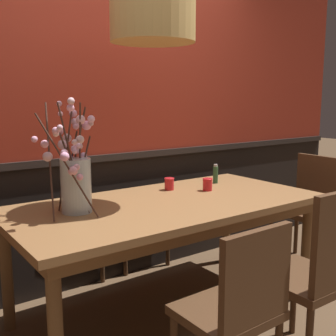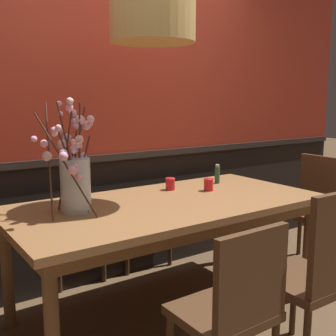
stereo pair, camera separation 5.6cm
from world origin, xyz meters
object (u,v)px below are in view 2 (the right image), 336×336
Objects in this scene: chair_near_side_right at (315,271)px; pendant_lamp at (153,18)px; vase_with_blossoms at (74,177)px; dining_table at (168,213)px; condiment_bottle at (217,174)px; chair_near_side_left at (233,307)px; candle_holder_nearer_center at (209,185)px; candle_holder_nearer_edge at (170,184)px; chair_far_side_left at (70,210)px; chair_head_east_end at (312,204)px; chair_far_side_right at (135,201)px.

chair_near_side_right is 1.69m from pendant_lamp.
vase_with_blossoms is at bearing 129.98° from chair_near_side_right.
dining_table is 1.88× the size of pendant_lamp.
chair_near_side_left is at bearing -128.44° from condiment_bottle.
chair_near_side_right is at bearing -97.81° from candle_holder_nearer_center.
candle_holder_nearer_edge is 1.14m from pendant_lamp.
chair_far_side_left is 1.13m from candle_holder_nearer_center.
dining_table is 1.47m from chair_head_east_end.
chair_far_side_left is 0.87m from candle_holder_nearer_edge.
chair_head_east_end is 1.32m from candle_holder_nearer_edge.
vase_with_blossoms is (-0.58, 0.11, 0.28)m from dining_table.
vase_with_blossoms is at bearing -168.59° from candle_holder_nearer_edge.
chair_near_side_left is at bearing -106.58° from dining_table.
dining_table is 0.36m from candle_holder_nearer_edge.
dining_table is at bearing 73.42° from chair_near_side_left.
pendant_lamp is (-0.08, 0.05, 1.21)m from dining_table.
chair_head_east_end is at bearing -18.53° from condiment_bottle.
chair_far_side_right is (0.59, -0.01, -0.00)m from chair_far_side_left.
condiment_bottle is (0.36, -0.65, 0.29)m from chair_far_side_right.
condiment_bottle is (1.22, 0.14, -0.13)m from vase_with_blossoms.
condiment_bottle is (-0.83, 0.28, 0.30)m from chair_head_east_end.
chair_far_side_left is 0.90× the size of pendant_lamp.
chair_near_side_right is 1.82m from chair_far_side_right.
candle_holder_nearer_center reaches higher than candle_holder_nearer_edge.
candle_holder_nearer_edge is (0.47, 1.15, 0.31)m from chair_near_side_left.
chair_near_side_right is 6.56× the size of condiment_bottle.
chair_far_side_left reaches higher than dining_table.
dining_table is at bearing 178.92° from chair_head_east_end.
chair_head_east_end is at bearing -6.11° from candle_holder_nearer_center.
chair_near_side_left is at bearing -124.78° from candle_holder_nearer_center.
chair_head_east_end is 1.51m from chair_far_side_right.
candle_holder_nearer_center is at bearing -80.50° from chair_far_side_right.
vase_with_blossoms is at bearing -173.31° from condiment_bottle.
chair_far_side_left is 1.61m from pendant_lamp.
chair_near_side_left is 0.54m from chair_near_side_right.
vase_with_blossoms is at bearing 107.84° from chair_near_side_left.
candle_holder_nearer_edge is at bearing -96.42° from chair_far_side_right.
candle_holder_nearer_center is at bearing 11.71° from dining_table.
candle_holder_nearer_edge is at bearing 93.41° from chair_near_side_right.
chair_far_side_right is at bearing 89.97° from chair_near_side_right.
condiment_bottle reaches higher than candle_holder_nearer_center.
chair_far_side_left is 0.95m from vase_with_blossoms.
chair_head_east_end is at bearing 26.44° from chair_near_side_left.
chair_far_side_right is at bearing 42.76° from vase_with_blossoms.
pendant_lamp is at bearing 177.07° from chair_head_east_end.
chair_near_side_right is 1.21m from candle_holder_nearer_edge.
dining_table is 3.08× the size of vase_with_blossoms.
candle_holder_nearer_center is 0.60× the size of condiment_bottle.
chair_far_side_right is (0.00, 1.82, -0.00)m from chair_near_side_right.
candle_holder_nearer_edge is (-1.26, 0.29, 0.27)m from chair_head_east_end.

